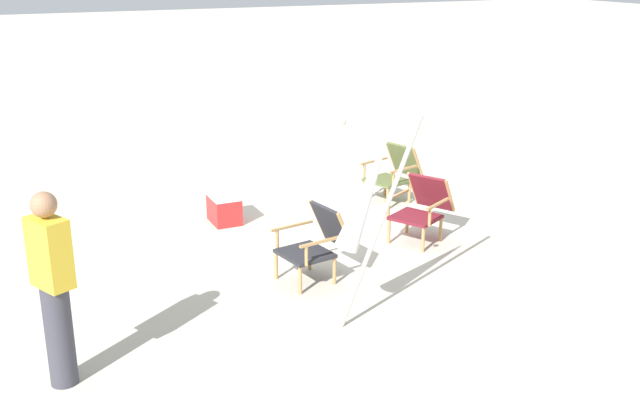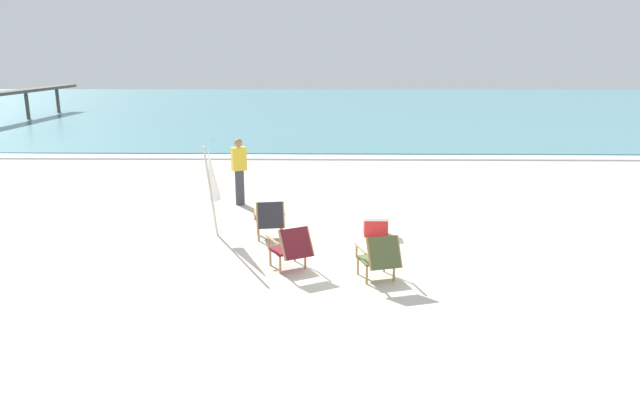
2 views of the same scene
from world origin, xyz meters
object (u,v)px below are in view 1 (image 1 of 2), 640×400
person_near_chairs (54,289)px  cooler_box (224,207)px  beach_chair_mid_center (317,241)px  beach_chair_front_left (395,171)px  umbrella_furled_white (369,192)px  beach_chair_back_left (423,206)px

person_near_chairs → cooler_box: 3.99m
beach_chair_mid_center → cooler_box: size_ratio=1.64×
beach_chair_front_left → umbrella_furled_white: size_ratio=0.43×
beach_chair_mid_center → umbrella_furled_white: (-1.12, 0.01, 0.87)m
beach_chair_back_left → beach_chair_mid_center: size_ratio=1.17×
beach_chair_back_left → person_near_chairs: (-1.56, 4.39, 0.42)m
beach_chair_mid_center → umbrella_furled_white: size_ratio=0.40×
beach_chair_front_left → person_near_chairs: 5.73m
beach_chair_back_left → person_near_chairs: bearing=109.5°
beach_chair_front_left → beach_chair_mid_center: 2.91m
beach_chair_mid_center → beach_chair_front_left: bearing=-46.9°
beach_chair_front_left → beach_chair_mid_center: (-1.99, 2.12, 0.00)m
beach_chair_front_left → umbrella_furled_white: umbrella_furled_white is taller
beach_chair_back_left → person_near_chairs: size_ratio=0.58×
beach_chair_mid_center → person_near_chairs: bearing=110.4°
person_near_chairs → beach_chair_mid_center: bearing=-69.6°
beach_chair_front_left → beach_chair_back_left: size_ratio=0.91×
beach_chair_front_left → umbrella_furled_white: bearing=145.5°
umbrella_furled_white → cooler_box: umbrella_furled_white is taller
beach_chair_front_left → cooler_box: (0.13, 2.47, -0.23)m
umbrella_furled_white → person_near_chairs: (0.10, 2.73, -0.46)m
beach_chair_mid_center → person_near_chairs: person_near_chairs is taller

